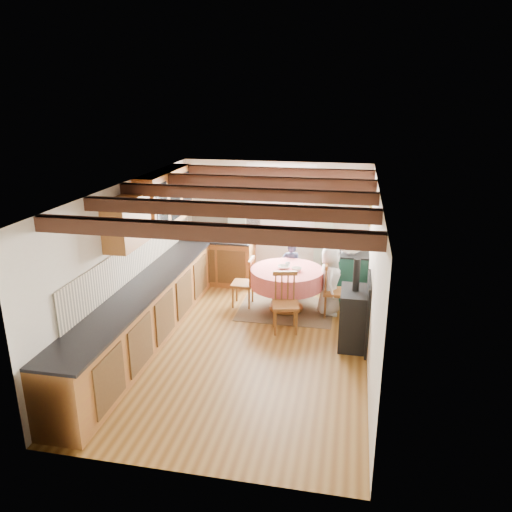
% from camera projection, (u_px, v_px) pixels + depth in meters
% --- Properties ---
extents(floor, '(3.60, 5.50, 0.00)m').
position_uv_depth(floor, '(246.00, 344.00, 7.55)').
color(floor, olive).
rests_on(floor, ground).
extents(ceiling, '(3.60, 5.50, 0.00)m').
position_uv_depth(ceiling, '(245.00, 187.00, 6.80)').
color(ceiling, white).
rests_on(ceiling, ground).
extents(wall_back, '(3.60, 0.00, 2.40)m').
position_uv_depth(wall_back, '(276.00, 223.00, 9.73)').
color(wall_back, silver).
rests_on(wall_back, ground).
extents(wall_front, '(3.60, 0.00, 2.40)m').
position_uv_depth(wall_front, '(181.00, 368.00, 4.61)').
color(wall_front, silver).
rests_on(wall_front, ground).
extents(wall_left, '(0.00, 5.50, 2.40)m').
position_uv_depth(wall_left, '(129.00, 262.00, 7.51)').
color(wall_left, silver).
rests_on(wall_left, ground).
extents(wall_right, '(0.00, 5.50, 2.40)m').
position_uv_depth(wall_right, '(373.00, 278.00, 6.84)').
color(wall_right, silver).
rests_on(wall_right, ground).
extents(beam_a, '(3.60, 0.16, 0.16)m').
position_uv_depth(beam_a, '(201.00, 232.00, 4.96)').
color(beam_a, '#391D14').
rests_on(beam_a, ceiling).
extents(beam_b, '(3.60, 0.16, 0.16)m').
position_uv_depth(beam_b, '(226.00, 210.00, 5.90)').
color(beam_b, '#391D14').
rests_on(beam_b, ceiling).
extents(beam_c, '(3.60, 0.16, 0.16)m').
position_uv_depth(beam_c, '(245.00, 194.00, 6.83)').
color(beam_c, '#391D14').
rests_on(beam_c, ceiling).
extents(beam_d, '(3.60, 0.16, 0.16)m').
position_uv_depth(beam_d, '(259.00, 181.00, 7.76)').
color(beam_d, '#391D14').
rests_on(beam_d, ceiling).
extents(beam_e, '(3.60, 0.16, 0.16)m').
position_uv_depth(beam_e, '(269.00, 172.00, 8.69)').
color(beam_e, '#391D14').
rests_on(beam_e, ceiling).
extents(splash_left, '(0.02, 4.50, 0.55)m').
position_uv_depth(splash_left, '(138.00, 256.00, 7.78)').
color(splash_left, beige).
rests_on(splash_left, wall_left).
extents(splash_back, '(1.40, 0.02, 0.55)m').
position_uv_depth(splash_back, '(226.00, 221.00, 9.90)').
color(splash_back, beige).
rests_on(splash_back, wall_back).
extents(base_cabinet_left, '(0.60, 5.30, 0.88)m').
position_uv_depth(base_cabinet_left, '(151.00, 309.00, 7.69)').
color(base_cabinet_left, '#986322').
rests_on(base_cabinet_left, floor).
extents(base_cabinet_back, '(1.30, 0.60, 0.88)m').
position_uv_depth(base_cabinet_back, '(221.00, 261.00, 9.89)').
color(base_cabinet_back, '#986322').
rests_on(base_cabinet_back, floor).
extents(worktop_left, '(0.64, 5.30, 0.04)m').
position_uv_depth(worktop_left, '(150.00, 282.00, 7.54)').
color(worktop_left, black).
rests_on(worktop_left, base_cabinet_left).
extents(worktop_back, '(1.30, 0.64, 0.04)m').
position_uv_depth(worktop_back, '(220.00, 239.00, 9.73)').
color(worktop_back, black).
rests_on(worktop_back, base_cabinet_back).
extents(wall_cabinet_glass, '(0.34, 1.80, 0.90)m').
position_uv_depth(wall_cabinet_glass, '(166.00, 198.00, 8.36)').
color(wall_cabinet_glass, '#986322').
rests_on(wall_cabinet_glass, wall_left).
extents(wall_cabinet_solid, '(0.34, 0.90, 0.70)m').
position_uv_depth(wall_cabinet_solid, '(127.00, 222.00, 6.98)').
color(wall_cabinet_solid, '#986322').
rests_on(wall_cabinet_solid, wall_left).
extents(window_frame, '(1.34, 0.03, 1.54)m').
position_uv_depth(window_frame, '(281.00, 203.00, 9.58)').
color(window_frame, white).
rests_on(window_frame, wall_back).
extents(window_pane, '(1.20, 0.01, 1.40)m').
position_uv_depth(window_pane, '(281.00, 203.00, 9.58)').
color(window_pane, white).
rests_on(window_pane, wall_back).
extents(curtain_left, '(0.35, 0.10, 2.10)m').
position_uv_depth(curtain_left, '(237.00, 227.00, 9.81)').
color(curtain_left, '#B2B79E').
rests_on(curtain_left, wall_back).
extents(curtain_right, '(0.35, 0.10, 2.10)m').
position_uv_depth(curtain_right, '(324.00, 232.00, 9.50)').
color(curtain_right, '#B2B79E').
rests_on(curtain_right, wall_back).
extents(curtain_rod, '(2.00, 0.03, 0.03)m').
position_uv_depth(curtain_rod, '(281.00, 173.00, 9.31)').
color(curtain_rod, black).
rests_on(curtain_rod, wall_back).
extents(wall_picture, '(0.04, 0.50, 0.60)m').
position_uv_depth(wall_picture, '(370.00, 207.00, 8.83)').
color(wall_picture, gold).
rests_on(wall_picture, wall_right).
extents(wall_plate, '(0.30, 0.02, 0.30)m').
position_uv_depth(wall_plate, '(331.00, 200.00, 9.36)').
color(wall_plate, silver).
rests_on(wall_plate, wall_back).
extents(rug, '(1.63, 1.27, 0.01)m').
position_uv_depth(rug, '(286.00, 309.00, 8.74)').
color(rug, '#4D412C').
rests_on(rug, floor).
extents(dining_table, '(1.25, 1.25, 0.75)m').
position_uv_depth(dining_table, '(287.00, 290.00, 8.63)').
color(dining_table, '#C04B3A').
rests_on(dining_table, floor).
extents(chair_near, '(0.50, 0.51, 0.96)m').
position_uv_depth(chair_near, '(285.00, 303.00, 7.83)').
color(chair_near, brown).
rests_on(chair_near, floor).
extents(chair_left, '(0.40, 0.39, 0.89)m').
position_uv_depth(chair_left, '(243.00, 282.00, 8.80)').
color(chair_left, brown).
rests_on(chair_left, floor).
extents(chair_right, '(0.43, 0.42, 0.95)m').
position_uv_depth(chair_right, '(335.00, 290.00, 8.37)').
color(chair_right, brown).
rests_on(chair_right, floor).
extents(aga_range, '(0.67, 1.03, 0.95)m').
position_uv_depth(aga_range, '(349.00, 273.00, 9.16)').
color(aga_range, '#15362A').
rests_on(aga_range, floor).
extents(cast_iron_stove, '(0.41, 0.68, 1.37)m').
position_uv_depth(cast_iron_stove, '(355.00, 303.00, 7.33)').
color(cast_iron_stove, black).
rests_on(cast_iron_stove, floor).
extents(child_far, '(0.41, 0.30, 1.03)m').
position_uv_depth(child_far, '(291.00, 268.00, 9.27)').
color(child_far, '#303855').
rests_on(child_far, floor).
extents(child_right, '(0.41, 0.60, 1.20)m').
position_uv_depth(child_right, '(330.00, 281.00, 8.43)').
color(child_right, silver).
rests_on(child_right, floor).
extents(bowl_a, '(0.21, 0.21, 0.05)m').
position_uv_depth(bowl_a, '(284.00, 267.00, 8.53)').
color(bowl_a, silver).
rests_on(bowl_a, dining_table).
extents(bowl_b, '(0.23, 0.23, 0.05)m').
position_uv_depth(bowl_b, '(297.00, 269.00, 8.43)').
color(bowl_b, silver).
rests_on(bowl_b, dining_table).
extents(cup, '(0.12, 0.12, 0.08)m').
position_uv_depth(cup, '(288.00, 265.00, 8.62)').
color(cup, silver).
rests_on(cup, dining_table).
extents(canister_tall, '(0.15, 0.15, 0.26)m').
position_uv_depth(canister_tall, '(210.00, 232.00, 9.69)').
color(canister_tall, '#262628').
rests_on(canister_tall, worktop_back).
extents(canister_wide, '(0.18, 0.18, 0.20)m').
position_uv_depth(canister_wide, '(227.00, 233.00, 9.73)').
color(canister_wide, '#262628').
rests_on(canister_wide, worktop_back).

